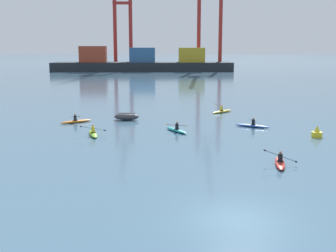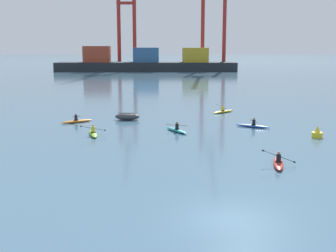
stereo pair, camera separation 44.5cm
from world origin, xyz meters
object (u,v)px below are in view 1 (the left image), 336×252
object	(u,v)px
gantry_crane_west_mid	(210,9)
capsized_dinghy	(126,117)
kayak_yellow	(222,111)
kayak_red	(280,162)
kayak_blue	(252,125)
kayak_teal	(176,130)
channel_buoy	(317,133)
gantry_crane_west	(122,16)
kayak_lime	(93,133)
container_barge	(142,63)
kayak_orange	(76,121)

from	to	relation	value
gantry_crane_west_mid	capsized_dinghy	size ratio (longest dim) A/B	15.43
capsized_dinghy	kayak_yellow	world-z (taller)	kayak_yellow
gantry_crane_west_mid	kayak_red	size ratio (longest dim) A/B	12.00
kayak_blue	kayak_red	distance (m)	13.55
capsized_dinghy	kayak_red	distance (m)	21.13
gantry_crane_west_mid	kayak_teal	xyz separation A→B (m)	(-14.72, -104.57, -19.09)
channel_buoy	kayak_blue	bearing A→B (deg)	133.63
gantry_crane_west	channel_buoy	bearing A→B (deg)	-76.93
kayak_lime	kayak_red	xyz separation A→B (m)	(13.59, -9.93, 0.00)
kayak_red	container_barge	bearing A→B (deg)	96.85
kayak_orange	capsized_dinghy	bearing A→B (deg)	16.96
channel_buoy	kayak_yellow	bearing A→B (deg)	113.31
gantry_crane_west	kayak_teal	size ratio (longest dim) A/B	10.22
capsized_dinghy	kayak_teal	size ratio (longest dim) A/B	0.82
gantry_crane_west	kayak_lime	world-z (taller)	gantry_crane_west
container_barge	kayak_blue	xyz separation A→B (m)	(14.30, -96.99, -2.43)
gantry_crane_west_mid	kayak_orange	bearing A→B (deg)	-103.92
kayak_yellow	kayak_lime	xyz separation A→B (m)	(-13.04, -12.98, -0.00)
gantry_crane_west_mid	kayak_orange	world-z (taller)	gantry_crane_west_mid
kayak_blue	kayak_teal	xyz separation A→B (m)	(-7.33, -2.11, 0.00)
capsized_dinghy	kayak_lime	world-z (taller)	kayak_lime
kayak_yellow	kayak_lime	world-z (taller)	kayak_yellow
container_barge	kayak_lime	xyz separation A→B (m)	(-0.32, -100.57, -2.43)
channel_buoy	kayak_orange	bearing A→B (deg)	160.86
capsized_dinghy	kayak_red	world-z (taller)	kayak_red
kayak_teal	kayak_yellow	bearing A→B (deg)	63.48
gantry_crane_west	kayak_blue	bearing A→B (deg)	-78.73
capsized_dinghy	kayak_orange	xyz separation A→B (m)	(-4.97, -1.52, -0.18)
gantry_crane_west	kayak_blue	size ratio (longest dim) A/B	10.36
kayak_yellow	gantry_crane_west_mid	bearing A→B (deg)	84.49
kayak_orange	kayak_red	bearing A→B (deg)	-45.15
kayak_orange	kayak_teal	size ratio (longest dim) A/B	0.95
container_barge	kayak_teal	size ratio (longest dim) A/B	16.98
channel_buoy	kayak_teal	xyz separation A→B (m)	(-11.84, 2.62, -0.19)
gantry_crane_west_mid	capsized_dinghy	distance (m)	101.84
channel_buoy	kayak_red	xyz separation A→B (m)	(-5.54, -8.78, -0.19)
kayak_lime	kayak_red	size ratio (longest dim) A/B	1.00
kayak_blue	kayak_red	bearing A→B (deg)	-94.38
kayak_orange	kayak_red	xyz separation A→B (m)	(16.26, -16.34, 0.00)
container_barge	kayak_orange	xyz separation A→B (m)	(-2.99, -94.15, -2.43)
gantry_crane_west_mid	kayak_blue	size ratio (longest dim) A/B	12.79
kayak_yellow	kayak_teal	xyz separation A→B (m)	(-5.75, -11.52, -0.00)
container_barge	gantry_crane_west_mid	size ratio (longest dim) A/B	1.34
container_barge	kayak_blue	size ratio (longest dim) A/B	17.20
channel_buoy	kayak_orange	distance (m)	23.08
kayak_blue	kayak_teal	world-z (taller)	kayak_blue
kayak_orange	kayak_lime	size ratio (longest dim) A/B	0.91
gantry_crane_west	capsized_dinghy	bearing A→B (deg)	-85.19
container_barge	gantry_crane_west	xyz separation A→B (m)	(-6.39, 6.81, 14.47)
kayak_blue	kayak_red	xyz separation A→B (m)	(-1.04, -13.51, 0.00)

